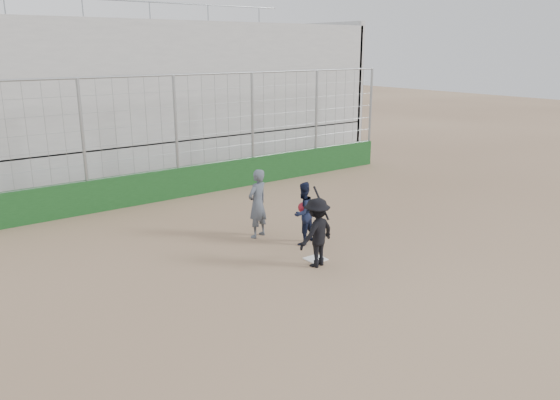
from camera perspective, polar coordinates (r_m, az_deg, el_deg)
ground at (r=13.02m, az=3.74°, el=-6.21°), size 90.00×90.00×0.00m
home_plate at (r=13.02m, az=3.74°, el=-6.16°), size 0.44×0.44×0.02m
backstop at (r=18.38m, az=-10.60°, el=3.20°), size 18.10×0.25×4.04m
bleachers at (r=22.59m, az=-16.62°, el=10.16°), size 20.25×6.70×6.98m
batter_at_plate at (r=12.40m, az=3.86°, el=-3.39°), size 1.13×0.83×1.77m
catcher_crouched at (r=13.87m, az=2.45°, el=-2.42°), size 0.94×0.84×1.09m
umpire at (r=14.27m, az=-2.36°, el=-0.72°), size 0.76×0.61×1.64m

